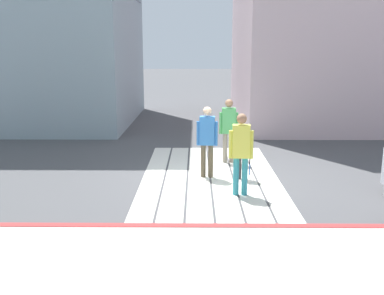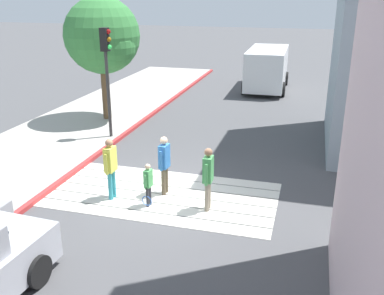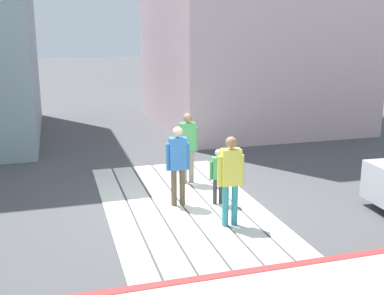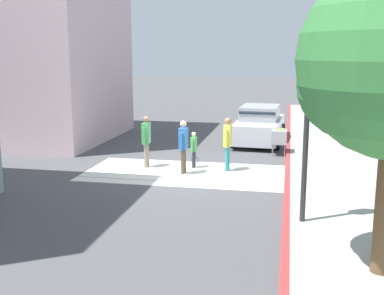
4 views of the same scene
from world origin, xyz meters
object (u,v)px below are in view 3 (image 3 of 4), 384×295
object	(u,v)px
pedestrian_adult_trailing	(231,175)
pedestrian_child_with_racket	(219,174)
pedestrian_adult_side	(188,143)
pedestrian_adult_lead	(178,160)

from	to	relation	value
pedestrian_adult_trailing	pedestrian_child_with_racket	size ratio (longest dim) A/B	1.43
pedestrian_adult_trailing	pedestrian_adult_side	bearing A→B (deg)	1.20
pedestrian_adult_trailing	pedestrian_adult_side	world-z (taller)	pedestrian_adult_trailing
pedestrian_adult_side	pedestrian_child_with_racket	size ratio (longest dim) A/B	1.42
pedestrian_adult_side	pedestrian_adult_trailing	bearing A→B (deg)	-178.80
pedestrian_adult_trailing	pedestrian_child_with_racket	bearing A→B (deg)	-8.55
pedestrian_adult_side	pedestrian_child_with_racket	distance (m)	1.63
pedestrian_child_with_racket	pedestrian_adult_lead	bearing A→B (deg)	78.54
pedestrian_adult_lead	pedestrian_adult_side	distance (m)	1.54
pedestrian_adult_side	pedestrian_adult_lead	bearing A→B (deg)	156.43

